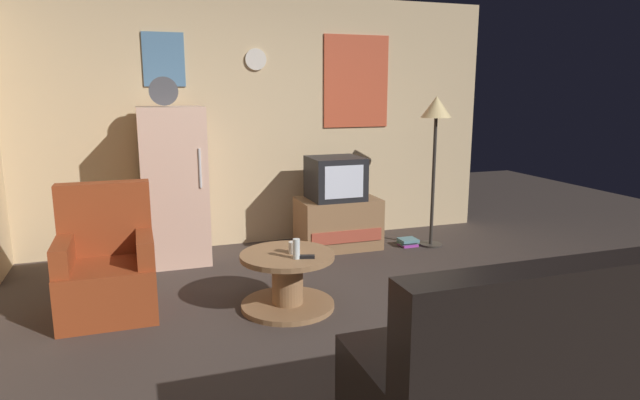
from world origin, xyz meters
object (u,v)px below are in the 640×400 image
coffee_table (288,281)px  wine_glass (296,249)px  book_stack (408,242)px  tv_stand (338,223)px  mug_ceramic_white (294,248)px  fridge (174,185)px  armchair (107,268)px  couch (530,367)px  remote_control (304,257)px  crt_tv (335,178)px  standing_lamp (436,119)px

coffee_table → wine_glass: 0.33m
book_stack → tv_stand: bearing=165.5°
tv_stand → mug_ceramic_white: bearing=-122.5°
fridge → armchair: 1.32m
couch → book_stack: bearing=72.7°
wine_glass → mug_ceramic_white: (0.02, 0.13, -0.03)m
remote_control → couch: 1.79m
armchair → book_stack: size_ratio=4.52×
coffee_table → mug_ceramic_white: 0.27m
fridge → wine_glass: (0.74, -1.63, -0.24)m
crt_tv → book_stack: bearing=-13.8°
tv_stand → mug_ceramic_white: size_ratio=9.33×
standing_lamp → remote_control: 2.42m
standing_lamp → coffee_table: standing_lamp is taller
wine_glass → mug_ceramic_white: 0.14m
standing_lamp → coffee_table: (-1.92, -1.14, -1.14)m
fridge → book_stack: size_ratio=8.33×
mug_ceramic_white → standing_lamp: bearing=31.7°
standing_lamp → coffee_table: 2.51m
armchair → mug_ceramic_white: bearing=-16.2°
coffee_table → mug_ceramic_white: size_ratio=8.00×
mug_ceramic_white → remote_control: bearing=-73.6°
armchair → crt_tv: bearing=24.7°
fridge → wine_glass: bearing=-65.5°
fridge → armchair: (-0.58, -1.11, -0.42)m
mug_ceramic_white → armchair: (-1.34, 0.39, -0.14)m
couch → mug_ceramic_white: bearing=111.0°
remote_control → crt_tv: bearing=79.1°
standing_lamp → mug_ceramic_white: bearing=-148.3°
standing_lamp → armchair: size_ratio=1.66×
couch → standing_lamp: bearing=68.2°
armchair → tv_stand: bearing=24.4°
book_stack → mug_ceramic_white: bearing=-143.3°
fridge → remote_control: 1.85m
coffee_table → armchair: size_ratio=0.75×
tv_stand → wine_glass: bearing=-120.6°
book_stack → couch: bearing=-107.3°
fridge → couch: 3.64m
crt_tv → coffee_table: (-0.91, -1.39, -0.53)m
tv_stand → couch: bearing=-93.6°
coffee_table → remote_control: 0.29m
coffee_table → standing_lamp: bearing=30.7°
fridge → tv_stand: 1.73m
wine_glass → standing_lamp: bearing=34.3°
crt_tv → remote_control: bearing=-117.9°
fridge → crt_tv: (1.62, -0.09, -0.00)m
crt_tv → coffee_table: bearing=-123.1°
wine_glass → fridge: bearing=114.5°
wine_glass → armchair: 1.44m
mug_ceramic_white → coffee_table: bearing=164.0°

